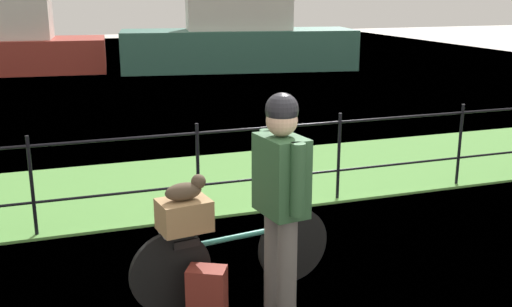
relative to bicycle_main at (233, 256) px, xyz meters
The scene contains 11 objects.
ground_plane 1.08m from the bicycle_main, 19.81° to the right, with size 60.00×60.00×0.00m, color beige.
grass_strip 3.01m from the bicycle_main, 71.13° to the left, with size 27.00×2.40×0.03m, color #569342.
harbor_water 12.01m from the bicycle_main, 85.37° to the left, with size 30.00×30.00×0.00m, color slate.
iron_fence 2.01m from the bicycle_main, 60.88° to the left, with size 18.04×0.04×1.03m.
bicycle_main is the anchor object (origin of this frame).
wooden_crate 0.57m from the bicycle_main, behind, with size 0.37×0.28×0.23m, color #A87F51.
terrier_dog 0.71m from the bicycle_main, behind, with size 0.32×0.18×0.18m.
cyclist_person 0.82m from the bicycle_main, 60.85° to the right, with size 0.32×0.54×1.68m.
backpack_on_paving 0.41m from the bicycle_main, 136.18° to the right, with size 0.28×0.18×0.40m, color maroon.
moored_boat_near 15.01m from the bicycle_main, 98.41° to the left, with size 5.45×2.71×3.75m.
moored_boat_mid 14.05m from the bicycle_main, 72.34° to the left, with size 7.19×3.14×4.20m.
Camera 1 is at (-2.21, -3.80, 2.35)m, focal length 42.18 mm.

